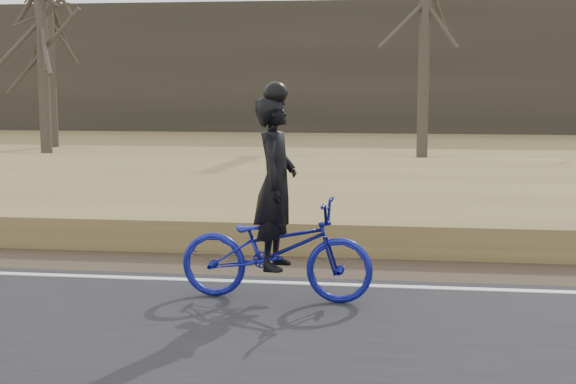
# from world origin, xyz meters

# --- Properties ---
(ballast) EXTENTS (120.00, 3.00, 0.45)m
(ballast) POSITION_xyz_m (0.00, 8.00, 0.23)
(ballast) COLOR slate
(ballast) RESTS_ON ground
(railroad) EXTENTS (120.00, 2.40, 0.29)m
(railroad) POSITION_xyz_m (0.00, 8.00, 0.53)
(railroad) COLOR black
(railroad) RESTS_ON ballast
(treeline_backdrop) EXTENTS (120.00, 4.00, 6.00)m
(treeline_backdrop) POSITION_xyz_m (0.00, 30.00, 3.00)
(treeline_backdrop) COLOR #383328
(treeline_backdrop) RESTS_ON ground
(cyclist) EXTENTS (2.14, 0.87, 2.35)m
(cyclist) POSITION_xyz_m (5.95, -0.49, 0.80)
(cyclist) COLOR navy
(cyclist) RESTS_ON road
(bare_tree_left) EXTENTS (0.36, 0.36, 8.16)m
(bare_tree_left) POSITION_xyz_m (-5.15, 19.02, 4.08)
(bare_tree_left) COLOR #484135
(bare_tree_left) RESTS_ON ground
(bare_tree_near_left) EXTENTS (0.36, 0.36, 6.61)m
(bare_tree_near_left) POSITION_xyz_m (-3.65, 15.08, 3.31)
(bare_tree_near_left) COLOR #484135
(bare_tree_near_left) RESTS_ON ground
(bare_tree_center) EXTENTS (0.36, 0.36, 9.31)m
(bare_tree_center) POSITION_xyz_m (8.08, 16.75, 4.66)
(bare_tree_center) COLOR #484135
(bare_tree_center) RESTS_ON ground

